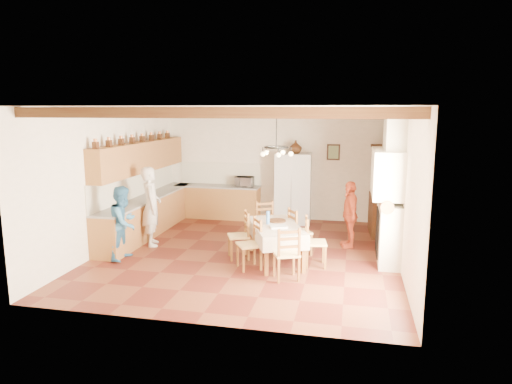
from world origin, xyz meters
TOP-DOWN VIEW (x-y plane):
  - floor at (0.00, 0.00)m, footprint 6.00×6.50m
  - ceiling at (0.00, 0.00)m, footprint 6.00×6.50m
  - wall_back at (0.00, 3.26)m, footprint 6.00×0.02m
  - wall_front at (0.00, -3.26)m, footprint 6.00×0.02m
  - wall_left at (-3.01, 0.00)m, footprint 0.02×6.50m
  - wall_right at (3.01, 0.00)m, footprint 0.02×6.50m
  - ceiling_beams at (0.00, 0.00)m, footprint 6.00×6.30m
  - lower_cabinets_left at (-2.70, 1.05)m, footprint 0.60×4.30m
  - lower_cabinets_back at (-1.55, 2.95)m, footprint 2.30×0.60m
  - countertop_left at (-2.70, 1.05)m, footprint 0.62×4.30m
  - countertop_back at (-1.55, 2.95)m, footprint 2.34×0.62m
  - backsplash_left at (-2.98, 1.05)m, footprint 0.03×4.30m
  - backsplash_back at (-1.55, 3.23)m, footprint 2.30×0.03m
  - upper_cabinets at (-2.83, 1.05)m, footprint 0.35×4.20m
  - fireplace at (2.72, 0.20)m, footprint 0.56×1.60m
  - wall_picture at (1.55, 3.23)m, footprint 0.34×0.03m
  - refrigerator at (0.55, 2.87)m, footprint 0.95×0.79m
  - hutch at (2.75, 2.14)m, footprint 0.55×1.19m
  - dining_table at (0.64, -0.37)m, footprint 1.45×1.88m
  - chandelier at (0.64, -0.37)m, footprint 0.47×0.47m
  - chair_left_near at (0.22, -0.88)m, footprint 0.56×0.57m
  - chair_left_far at (-0.12, -0.34)m, footprint 0.53×0.54m
  - chair_right_near at (1.43, -0.48)m, footprint 0.46×0.48m
  - chair_right_far at (1.05, 0.21)m, footprint 0.56×0.57m
  - chair_end_near at (0.99, -1.28)m, footprint 0.54×0.53m
  - chair_end_far at (0.27, 0.64)m, footprint 0.56×0.55m
  - person_man at (-2.21, 0.15)m, footprint 0.64×0.75m
  - person_woman_blue at (-2.33, -0.85)m, footprint 0.57×0.73m
  - person_woman_red at (2.04, 0.94)m, footprint 0.51×0.90m
  - microwave at (-0.79, 2.95)m, footprint 0.48×0.33m
  - fridge_vase at (0.60, 2.87)m, footprint 0.35×0.35m

SIDE VIEW (x-z plane):
  - floor at x=0.00m, z-range -0.02..0.00m
  - lower_cabinets_left at x=-2.70m, z-range 0.00..0.86m
  - lower_cabinets_back at x=-1.55m, z-range 0.00..0.86m
  - chair_left_near at x=0.22m, z-range 0.00..0.96m
  - chair_left_far at x=-0.12m, z-range 0.00..0.96m
  - chair_right_near at x=1.43m, z-range 0.00..0.96m
  - chair_right_far at x=1.05m, z-range 0.00..0.96m
  - chair_end_near at x=0.99m, z-range 0.00..0.96m
  - chair_end_far at x=0.27m, z-range 0.00..0.96m
  - dining_table at x=0.64m, z-range 0.29..1.02m
  - person_woman_red at x=2.04m, z-range 0.00..1.45m
  - person_woman_blue at x=-2.33m, z-range 0.00..1.48m
  - person_man at x=-2.21m, z-range 0.00..1.74m
  - countertop_left at x=-2.70m, z-range 0.86..0.90m
  - countertop_back at x=-1.55m, z-range 0.86..0.90m
  - refrigerator at x=0.55m, z-range 0.00..1.83m
  - microwave at x=-0.79m, z-range 0.90..1.16m
  - hutch at x=2.75m, z-range 0.00..2.11m
  - backsplash_left at x=-2.98m, z-range 0.90..1.50m
  - backsplash_back at x=-1.55m, z-range 0.90..1.50m
  - fireplace at x=2.72m, z-range 0.00..2.80m
  - wall_back at x=0.00m, z-range 0.00..3.00m
  - wall_front at x=0.00m, z-range 0.00..3.00m
  - wall_left at x=-3.01m, z-range 0.00..3.00m
  - wall_right at x=3.01m, z-range 0.00..3.00m
  - upper_cabinets at x=-2.83m, z-range 1.50..2.20m
  - wall_picture at x=1.55m, z-range 1.64..2.06m
  - fridge_vase at x=0.60m, z-range 1.83..2.17m
  - chandelier at x=0.64m, z-range 2.23..2.27m
  - ceiling_beams at x=0.00m, z-range 2.83..2.99m
  - ceiling at x=0.00m, z-range 3.00..3.02m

